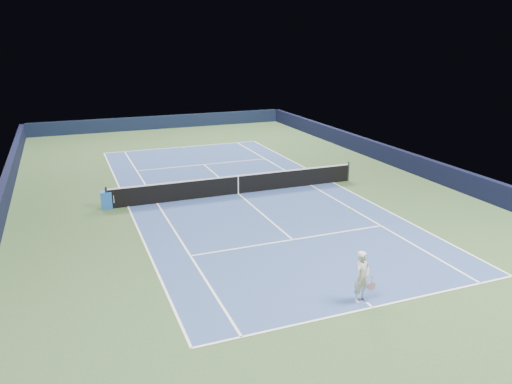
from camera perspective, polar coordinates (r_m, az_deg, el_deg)
name	(u,v)px	position (r m, az deg, el deg)	size (l,w,h in m)	color
ground	(238,194)	(25.27, -2.04, -0.21)	(40.00, 40.00, 0.00)	#314A28
wall_far	(161,122)	(43.86, -10.80, 7.84)	(22.00, 0.35, 1.10)	black
wall_right	(414,164)	(30.33, 17.64, 3.07)	(0.35, 40.00, 1.10)	black
wall_left	(0,210)	(23.98, -27.25, -1.81)	(0.35, 40.00, 1.10)	black
court_surface	(238,194)	(25.27, -2.04, -0.20)	(10.97, 23.77, 0.01)	navy
baseline_far	(183,147)	(36.33, -8.33, 5.12)	(10.97, 0.08, 0.00)	white
baseline_near	(373,307)	(15.48, 13.20, -12.72)	(10.97, 0.08, 0.00)	white
sideline_doubles_right	(333,182)	(27.49, 8.80, 1.09)	(0.08, 23.77, 0.00)	white
sideline_doubles_left	(128,207)	(24.11, -14.43, -1.63)	(0.08, 23.77, 0.00)	white
sideline_singles_right	(311,185)	(26.85, 6.27, 0.79)	(0.08, 23.77, 0.00)	white
sideline_singles_left	(157,203)	(24.28, -11.23, -1.26)	(0.08, 23.77, 0.00)	white
service_line_far	(204,164)	(31.15, -5.98, 3.15)	(8.23, 0.08, 0.00)	white
service_line_near	(293,240)	(19.71, 4.21, -5.45)	(8.23, 0.08, 0.00)	white
center_service_line	(238,194)	(25.26, -2.04, -0.19)	(0.08, 12.80, 0.00)	white
center_mark_far	(184,147)	(36.18, -8.28, 5.08)	(0.08, 0.30, 0.00)	white
center_mark_near	(370,305)	(15.58, 12.88, -12.48)	(0.08, 0.30, 0.00)	white
tennis_net	(238,184)	(25.12, -2.05, 0.89)	(12.90, 0.10, 1.07)	black
sponsor_cube	(107,200)	(24.05, -16.69, -0.87)	(0.59, 0.51, 0.81)	blue
tennis_player	(362,277)	(15.37, 12.04, -9.44)	(0.81, 1.32, 2.64)	silver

